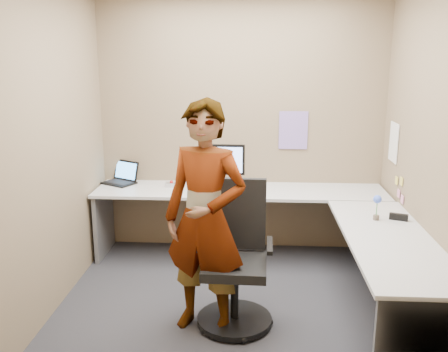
# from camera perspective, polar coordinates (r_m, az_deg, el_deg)

# --- Properties ---
(ground) EXTENTS (3.00, 3.00, 0.00)m
(ground) POSITION_cam_1_polar(r_m,az_deg,el_deg) (4.47, 1.34, -13.99)
(ground) COLOR #232227
(ground) RESTS_ON ground
(wall_back) EXTENTS (3.00, 0.00, 3.00)m
(wall_back) POSITION_cam_1_polar(r_m,az_deg,el_deg) (5.30, 1.97, 5.85)
(wall_back) COLOR #746348
(wall_back) RESTS_ON ground
(wall_right) EXTENTS (0.00, 2.70, 2.70)m
(wall_right) POSITION_cam_1_polar(r_m,az_deg,el_deg) (4.24, 22.16, 2.80)
(wall_right) COLOR #746348
(wall_right) RESTS_ON ground
(wall_left) EXTENTS (0.00, 2.70, 2.70)m
(wall_left) POSITION_cam_1_polar(r_m,az_deg,el_deg) (4.34, -18.78, 3.32)
(wall_left) COLOR #746348
(wall_left) RESTS_ON ground
(desk) EXTENTS (2.98, 2.58, 0.73)m
(desk) POSITION_cam_1_polar(r_m,az_deg,el_deg) (4.60, 7.04, -5.29)
(desk) COLOR #BCBCBC
(desk) RESTS_ON ground
(paper_ream) EXTENTS (0.29, 0.21, 0.06)m
(paper_ream) POSITION_cam_1_polar(r_m,az_deg,el_deg) (4.99, -0.25, -1.59)
(paper_ream) COLOR red
(paper_ream) RESTS_ON desk
(monitor) EXTENTS (0.45, 0.14, 0.43)m
(monitor) POSITION_cam_1_polar(r_m,az_deg,el_deg) (4.94, -0.24, 1.61)
(monitor) COLOR black
(monitor) RESTS_ON paper_ream
(laptop) EXTENTS (0.41, 0.39, 0.23)m
(laptop) POSITION_cam_1_polar(r_m,az_deg,el_deg) (5.47, -11.56, -0.17)
(laptop) COLOR black
(laptop) RESTS_ON desk
(trackball_mouse) EXTENTS (0.12, 0.08, 0.07)m
(trackball_mouse) POSITION_cam_1_polar(r_m,az_deg,el_deg) (5.24, -6.01, -0.96)
(trackball_mouse) COLOR #B7B7BC
(trackball_mouse) RESTS_ON desk
(origami) EXTENTS (0.10, 0.10, 0.06)m
(origami) POSITION_cam_1_polar(r_m,az_deg,el_deg) (4.96, 3.94, -1.72)
(origami) COLOR white
(origami) RESTS_ON desk
(stapler) EXTENTS (0.15, 0.09, 0.05)m
(stapler) POSITION_cam_1_polar(r_m,az_deg,el_deg) (4.43, 19.34, -4.44)
(stapler) COLOR black
(stapler) RESTS_ON desk
(flower) EXTENTS (0.07, 0.07, 0.22)m
(flower) POSITION_cam_1_polar(r_m,az_deg,el_deg) (4.34, 17.10, -3.02)
(flower) COLOR brown
(flower) RESTS_ON desk
(calendar_purple) EXTENTS (0.30, 0.01, 0.40)m
(calendar_purple) POSITION_cam_1_polar(r_m,az_deg,el_deg) (5.31, 7.92, 5.20)
(calendar_purple) COLOR #846BB7
(calendar_purple) RESTS_ON wall_back
(calendar_white) EXTENTS (0.01, 0.28, 0.38)m
(calendar_white) POSITION_cam_1_polar(r_m,az_deg,el_deg) (5.10, 18.83, 3.66)
(calendar_white) COLOR white
(calendar_white) RESTS_ON wall_right
(sticky_note_a) EXTENTS (0.01, 0.07, 0.07)m
(sticky_note_a) POSITION_cam_1_polar(r_m,az_deg,el_deg) (4.84, 19.61, -0.58)
(sticky_note_a) COLOR #F2E059
(sticky_note_a) RESTS_ON wall_right
(sticky_note_b) EXTENTS (0.01, 0.07, 0.07)m
(sticky_note_b) POSITION_cam_1_polar(r_m,az_deg,el_deg) (4.91, 19.33, -1.90)
(sticky_note_b) COLOR pink
(sticky_note_b) RESTS_ON wall_right
(sticky_note_c) EXTENTS (0.01, 0.07, 0.07)m
(sticky_note_c) POSITION_cam_1_polar(r_m,az_deg,el_deg) (4.81, 19.69, -2.52)
(sticky_note_c) COLOR pink
(sticky_note_c) RESTS_ON wall_right
(sticky_note_d) EXTENTS (0.01, 0.07, 0.07)m
(sticky_note_d) POSITION_cam_1_polar(r_m,az_deg,el_deg) (4.98, 19.12, -0.48)
(sticky_note_d) COLOR #F2E059
(sticky_note_d) RESTS_ON wall_right
(office_chair) EXTENTS (0.59, 0.59, 1.11)m
(office_chair) POSITION_cam_1_polar(r_m,az_deg,el_deg) (3.97, 1.29, -10.40)
(office_chair) COLOR black
(office_chair) RESTS_ON ground
(person) EXTENTS (0.76, 0.63, 1.78)m
(person) POSITION_cam_1_polar(r_m,az_deg,el_deg) (3.72, -2.17, -4.94)
(person) COLOR #999399
(person) RESTS_ON ground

